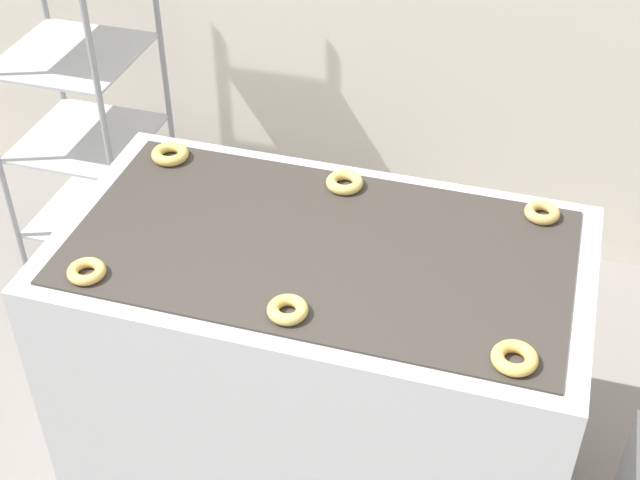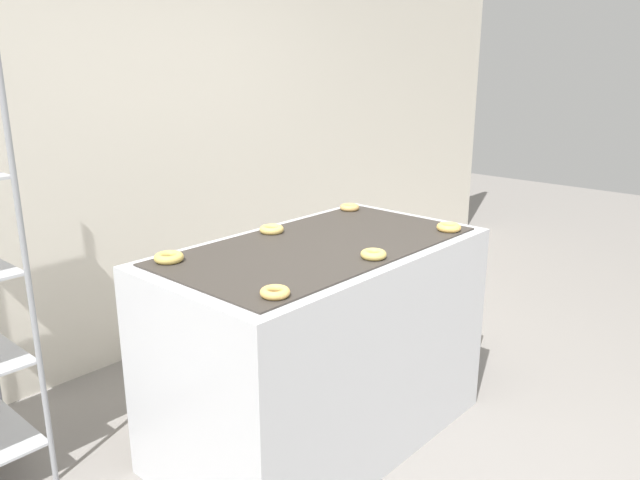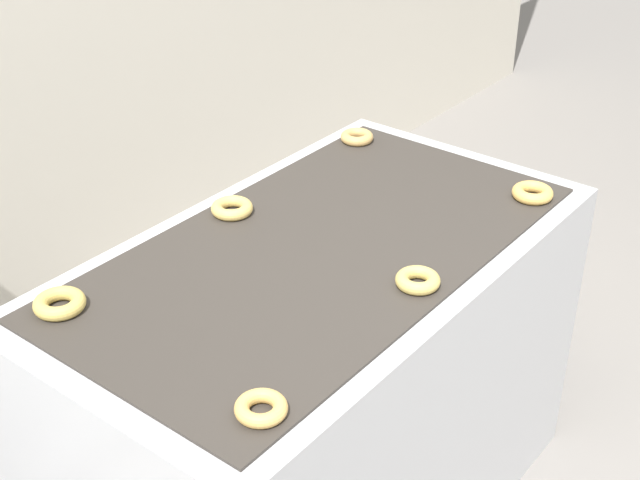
# 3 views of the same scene
# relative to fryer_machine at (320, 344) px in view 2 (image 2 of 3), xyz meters

# --- Properties ---
(wall_back) EXTENTS (8.00, 0.05, 2.80)m
(wall_back) POSITION_rel_fryer_machine_xyz_m (-0.00, 1.45, 0.91)
(wall_back) COLOR silver
(wall_back) RESTS_ON ground_plane
(fryer_machine) EXTENTS (1.55, 0.86, 0.97)m
(fryer_machine) POSITION_rel_fryer_machine_xyz_m (0.00, 0.00, 0.00)
(fryer_machine) COLOR silver
(fryer_machine) RESTS_ON ground_plane
(glaze_bin) EXTENTS (0.31, 0.32, 0.40)m
(glaze_bin) POSITION_rel_fryer_machine_xyz_m (1.15, 0.01, -0.28)
(glaze_bin) COLOR silver
(glaze_bin) RESTS_ON ground_plane
(donut_near_left) EXTENTS (0.11, 0.11, 0.03)m
(donut_near_left) POSITION_rel_fryer_machine_xyz_m (-0.58, -0.31, 0.50)
(donut_near_left) COLOR #E7B760
(donut_near_left) RESTS_ON fryer_machine
(donut_near_center) EXTENTS (0.11, 0.11, 0.03)m
(donut_near_center) POSITION_rel_fryer_machine_xyz_m (0.00, -0.30, 0.50)
(donut_near_center) COLOR #DABD61
(donut_near_center) RESTS_ON fryer_machine
(donut_near_right) EXTENTS (0.12, 0.12, 0.03)m
(donut_near_right) POSITION_rel_fryer_machine_xyz_m (0.59, -0.31, 0.50)
(donut_near_right) COLOR #EAB85B
(donut_near_right) RESTS_ON fryer_machine
(donut_far_left) EXTENTS (0.12, 0.12, 0.03)m
(donut_far_left) POSITION_rel_fryer_machine_xyz_m (-0.59, 0.30, 0.51)
(donut_far_left) COLOR #D8B95B
(donut_far_left) RESTS_ON fryer_machine
(donut_far_center) EXTENTS (0.12, 0.12, 0.03)m
(donut_far_center) POSITION_rel_fryer_machine_xyz_m (-0.01, 0.30, 0.50)
(donut_far_center) COLOR #DEBC63
(donut_far_center) RESTS_ON fryer_machine
(donut_far_right) EXTENTS (0.11, 0.11, 0.03)m
(donut_far_right) POSITION_rel_fryer_machine_xyz_m (0.59, 0.32, 0.50)
(donut_far_right) COLOR tan
(donut_far_right) RESTS_ON fryer_machine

